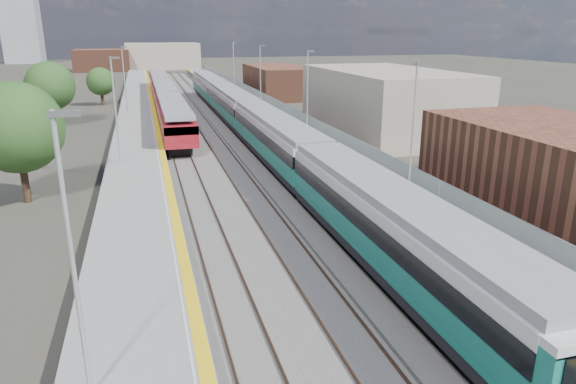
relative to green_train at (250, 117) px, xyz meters
name	(u,v)px	position (x,y,z in m)	size (l,w,h in m)	color
ground	(226,130)	(-1.50, 5.94, -2.26)	(320.00, 320.00, 0.00)	#47443A
ballast_bed	(202,127)	(-3.75, 8.44, -2.23)	(10.50, 155.00, 0.06)	#565451
tracks	(205,124)	(-3.15, 10.11, -2.15)	(8.96, 160.00, 0.17)	#4C3323
platform_right	(268,120)	(3.78, 8.43, -1.73)	(4.70, 155.00, 8.52)	slate
platform_left	(138,126)	(-10.55, 8.43, -1.74)	(4.30, 155.00, 8.52)	slate
buildings	(97,29)	(-19.62, 94.54, 8.44)	(72.00, 185.50, 40.00)	brown
green_train	(250,117)	(0.00, 0.00, 0.00)	(2.92, 81.19, 3.21)	black
red_train	(165,96)	(-7.00, 21.59, -0.17)	(2.80, 56.75, 3.53)	black
tree_a	(16,128)	(-17.17, -14.79, 2.41)	(5.47, 5.47, 7.42)	#382619
tree_b	(50,86)	(-19.41, 13.20, 2.21)	(5.25, 5.25, 7.11)	#382619
tree_c	(101,82)	(-15.41, 30.34, 1.08)	(3.93, 3.93, 5.32)	#382619
tree_d	(363,79)	(21.75, 23.03, 1.13)	(3.98, 3.98, 5.40)	#382619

